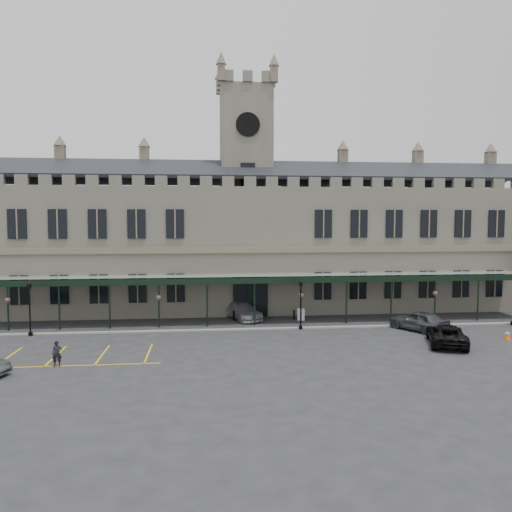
{
  "coord_description": "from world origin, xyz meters",
  "views": [
    {
      "loc": [
        -4.24,
        -34.44,
        8.91
      ],
      "look_at": [
        0.0,
        6.0,
        6.0
      ],
      "focal_mm": 35.0,
      "sensor_mm": 36.0,
      "label": 1
    }
  ],
  "objects": [
    {
      "name": "car_right_a",
      "position": [
        13.0,
        3.73,
        0.83
      ],
      "size": [
        4.15,
        5.21,
        1.66
      ],
      "primitive_type": "imported",
      "rotation": [
        0.0,
        0.0,
        3.67
      ],
      "color": "#383B40",
      "rests_on": "ground"
    },
    {
      "name": "car_van",
      "position": [
        13.0,
        -0.89,
        0.74
      ],
      "size": [
        4.11,
        5.83,
        1.48
      ],
      "primitive_type": "imported",
      "rotation": [
        0.0,
        0.0,
        2.8
      ],
      "color": "black",
      "rests_on": "ground"
    },
    {
      "name": "ground",
      "position": [
        0.0,
        0.0,
        0.0
      ],
      "size": [
        140.0,
        140.0,
        0.0
      ],
      "primitive_type": "plane",
      "color": "#27272A"
    },
    {
      "name": "lamp_post_mid",
      "position": [
        3.61,
        5.33,
        2.48
      ],
      "size": [
        0.4,
        0.4,
        4.18
      ],
      "color": "black",
      "rests_on": "ground"
    },
    {
      "name": "clock_tower",
      "position": [
        0.0,
        16.0,
        13.11
      ],
      "size": [
        5.6,
        5.6,
        24.8
      ],
      "color": "#5D594E",
      "rests_on": "ground"
    },
    {
      "name": "traffic_cone",
      "position": [
        18.27,
        0.09,
        0.38
      ],
      "size": [
        0.48,
        0.48,
        0.77
      ],
      "rotation": [
        0.0,
        0.0,
        0.01
      ],
      "color": "#EE5A07",
      "rests_on": "ground"
    },
    {
      "name": "lamp_post_left",
      "position": [
        -17.64,
        5.21,
        2.55
      ],
      "size": [
        0.41,
        0.41,
        4.3
      ],
      "color": "black",
      "rests_on": "ground"
    },
    {
      "name": "car_taxi",
      "position": [
        -0.77,
        10.0,
        0.75
      ],
      "size": [
        3.74,
        5.57,
        1.5
      ],
      "primitive_type": "imported",
      "rotation": [
        0.0,
        0.0,
        0.35
      ],
      "color": "#9DA0A5",
      "rests_on": "ground"
    },
    {
      "name": "kerb",
      "position": [
        0.0,
        5.5,
        0.06
      ],
      "size": [
        60.0,
        0.4,
        0.12
      ],
      "primitive_type": "cube",
      "color": "gray",
      "rests_on": "ground"
    },
    {
      "name": "canopy",
      "position": [
        0.0,
        7.46,
        2.4
      ],
      "size": [
        50.0,
        4.1,
        4.3
      ],
      "color": "#8C9E93",
      "rests_on": "ground"
    },
    {
      "name": "tree_behind_mid",
      "position": [
        8.0,
        25.0,
        12.81
      ],
      "size": [
        6.0,
        6.0,
        16.0
      ],
      "color": "#332314",
      "rests_on": "ground"
    },
    {
      "name": "station_building",
      "position": [
        0.0,
        15.91,
        6.47
      ],
      "size": [
        60.0,
        10.36,
        17.3
      ],
      "color": "#5D594E",
      "rests_on": "ground"
    },
    {
      "name": "parking_markings",
      "position": [
        -14.0,
        -1.5,
        0.0
      ],
      "size": [
        16.0,
        6.0,
        0.01
      ],
      "primitive_type": null,
      "color": "gold",
      "rests_on": "ground"
    },
    {
      "name": "tree_behind_right",
      "position": [
        24.0,
        25.0,
        12.81
      ],
      "size": [
        6.0,
        6.0,
        16.0
      ],
      "color": "#332314",
      "rests_on": "ground"
    },
    {
      "name": "bollard_right",
      "position": [
        3.8,
        9.36,
        0.43
      ],
      "size": [
        0.15,
        0.15,
        0.86
      ],
      "primitive_type": "cylinder",
      "color": "black",
      "rests_on": "ground"
    },
    {
      "name": "sign_board",
      "position": [
        4.32,
        8.76,
        0.53
      ],
      "size": [
        0.62,
        0.24,
        1.09
      ],
      "rotation": [
        0.0,
        0.0,
        -0.32
      ],
      "color": "black",
      "rests_on": "ground"
    },
    {
      "name": "person_a",
      "position": [
        -13.2,
        -3.45,
        0.8
      ],
      "size": [
        0.66,
        0.52,
        1.59
      ],
      "primitive_type": "imported",
      "rotation": [
        0.0,
        0.0,
        0.27
      ],
      "color": "black",
      "rests_on": "ground"
    },
    {
      "name": "tree_behind_left",
      "position": [
        -22.0,
        25.0,
        12.81
      ],
      "size": [
        6.0,
        6.0,
        16.0
      ],
      "color": "#332314",
      "rests_on": "ground"
    },
    {
      "name": "bollard_left",
      "position": [
        -1.66,
        9.38,
        0.44
      ],
      "size": [
        0.16,
        0.16,
        0.88
      ],
      "primitive_type": "cylinder",
      "color": "black",
      "rests_on": "ground"
    }
  ]
}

